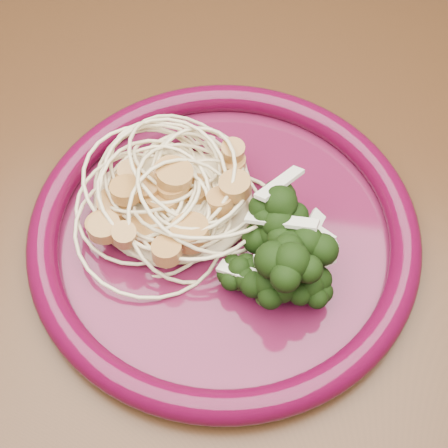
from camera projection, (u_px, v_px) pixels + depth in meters
name	position (u px, v px, depth m)	size (l,w,h in m)	color
dining_table	(202.00, 283.00, 0.59)	(1.20, 0.80, 0.75)	#472814
dinner_plate	(224.00, 230.00, 0.49)	(0.40, 0.40, 0.03)	#51102A
spaghetti_pile	(172.00, 197.00, 0.49)	(0.13, 0.11, 0.03)	beige
scallop_cluster	(169.00, 167.00, 0.46)	(0.14, 0.14, 0.05)	#C18842
broccoli_pile	(292.00, 250.00, 0.45)	(0.09, 0.14, 0.05)	black
onion_garnish	(297.00, 227.00, 0.43)	(0.06, 0.09, 0.05)	beige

